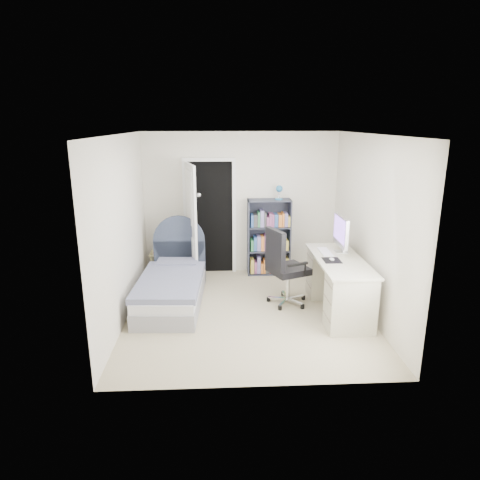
{
  "coord_description": "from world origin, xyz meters",
  "views": [
    {
      "loc": [
        -0.41,
        -5.66,
        2.66
      ],
      "look_at": [
        -0.1,
        0.18,
        1.04
      ],
      "focal_mm": 32.0,
      "sensor_mm": 36.0,
      "label": 1
    }
  ],
  "objects_px": {
    "desk": "(338,283)",
    "office_chair": "(283,264)",
    "bed": "(172,286)",
    "bookcase": "(269,241)",
    "nightstand": "(161,258)",
    "floor_lamp": "(198,243)"
  },
  "relations": [
    {
      "from": "nightstand",
      "to": "desk",
      "type": "distance_m",
      "value": 3.15
    },
    {
      "from": "nightstand",
      "to": "bookcase",
      "type": "distance_m",
      "value": 1.94
    },
    {
      "from": "bookcase",
      "to": "nightstand",
      "type": "bearing_deg",
      "value": -177.72
    },
    {
      "from": "bed",
      "to": "desk",
      "type": "distance_m",
      "value": 2.46
    },
    {
      "from": "bed",
      "to": "bookcase",
      "type": "xyz_separation_m",
      "value": [
        1.61,
        1.21,
        0.35
      ]
    },
    {
      "from": "floor_lamp",
      "to": "nightstand",
      "type": "bearing_deg",
      "value": 177.9
    },
    {
      "from": "floor_lamp",
      "to": "office_chair",
      "type": "relative_size",
      "value": 1.29
    },
    {
      "from": "nightstand",
      "to": "bookcase",
      "type": "bearing_deg",
      "value": 2.28
    },
    {
      "from": "desk",
      "to": "office_chair",
      "type": "relative_size",
      "value": 1.39
    },
    {
      "from": "bookcase",
      "to": "office_chair",
      "type": "bearing_deg",
      "value": -88.23
    },
    {
      "from": "nightstand",
      "to": "desk",
      "type": "bearing_deg",
      "value": -29.92
    },
    {
      "from": "nightstand",
      "to": "office_chair",
      "type": "relative_size",
      "value": 0.46
    },
    {
      "from": "bed",
      "to": "desk",
      "type": "relative_size",
      "value": 1.18
    },
    {
      "from": "floor_lamp",
      "to": "desk",
      "type": "height_order",
      "value": "floor_lamp"
    },
    {
      "from": "nightstand",
      "to": "office_chair",
      "type": "distance_m",
      "value": 2.37
    },
    {
      "from": "bookcase",
      "to": "office_chair",
      "type": "distance_m",
      "value": 1.37
    },
    {
      "from": "nightstand",
      "to": "bookcase",
      "type": "height_order",
      "value": "bookcase"
    },
    {
      "from": "nightstand",
      "to": "floor_lamp",
      "type": "xyz_separation_m",
      "value": [
        0.66,
        -0.02,
        0.26
      ]
    },
    {
      "from": "bed",
      "to": "office_chair",
      "type": "height_order",
      "value": "office_chair"
    },
    {
      "from": "desk",
      "to": "office_chair",
      "type": "distance_m",
      "value": 0.84
    },
    {
      "from": "floor_lamp",
      "to": "desk",
      "type": "distance_m",
      "value": 2.59
    },
    {
      "from": "bookcase",
      "to": "desk",
      "type": "height_order",
      "value": "bookcase"
    }
  ]
}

